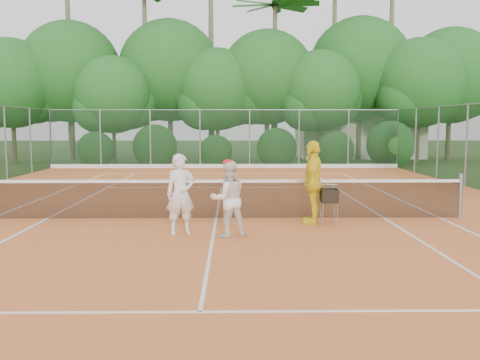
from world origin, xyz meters
name	(u,v)px	position (x,y,z in m)	size (l,w,h in m)	color
ground	(216,220)	(0.00, 0.00, 0.00)	(120.00, 120.00, 0.00)	#274518
clay_court	(216,220)	(0.00, 0.00, 0.01)	(18.00, 36.00, 0.02)	orange
club_building	(357,135)	(9.00, 24.00, 1.50)	(8.00, 5.00, 3.00)	beige
tennis_net	(216,198)	(0.00, 0.00, 0.53)	(11.97, 0.10, 1.10)	gray
player_white	(181,194)	(-0.68, -1.70, 0.86)	(0.61, 0.40, 1.68)	silver
player_center_grp	(228,199)	(0.31, -2.00, 0.80)	(0.90, 0.79, 1.59)	white
player_yellow	(313,182)	(2.25, -0.60, 0.98)	(1.12, 0.47, 1.92)	yellow
ball_hopper	(329,196)	(2.59, -0.81, 0.68)	(0.36, 0.36, 0.84)	gray
stray_ball_a	(126,179)	(-3.96, 9.05, 0.05)	(0.07, 0.07, 0.07)	gold
stray_ball_b	(219,176)	(-0.20, 10.13, 0.05)	(0.07, 0.07, 0.07)	#BCD932
stray_ball_c	(228,176)	(0.20, 10.18, 0.05)	(0.07, 0.07, 0.07)	yellow
court_markings	(216,219)	(0.00, 0.00, 0.02)	(11.03, 23.83, 0.01)	white
fence_back	(225,139)	(0.00, 15.00, 1.52)	(18.07, 0.07, 3.00)	#19381E
tropical_treeline	(249,77)	(1.43, 20.22, 5.11)	(32.10, 8.49, 15.03)	brown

